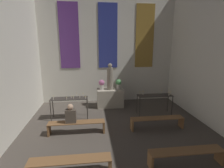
{
  "coord_description": "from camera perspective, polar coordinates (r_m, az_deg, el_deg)",
  "views": [
    {
      "loc": [
        -0.93,
        2.03,
        3.14
      ],
      "look_at": [
        0.0,
        9.65,
        1.35
      ],
      "focal_mm": 28.0,
      "sensor_mm": 36.0,
      "label": 1
    }
  ],
  "objects": [
    {
      "name": "pew_third_right",
      "position": [
        5.27,
        23.09,
        -20.35
      ],
      "size": [
        1.98,
        0.36,
        0.44
      ],
      "color": "brown",
      "rests_on": "ground_plane"
    },
    {
      "name": "wall_back",
      "position": [
        9.5,
        -1.36,
        11.97
      ],
      "size": [
        7.3,
        0.16,
        5.85
      ],
      "color": "silver",
      "rests_on": "ground_plane"
    },
    {
      "name": "pew_back_left",
      "position": [
        6.48,
        -11.45,
        -12.97
      ],
      "size": [
        1.98,
        0.36,
        0.44
      ],
      "color": "brown",
      "rests_on": "ground_plane"
    },
    {
      "name": "altar",
      "position": [
        8.89,
        -0.62,
        -4.53
      ],
      "size": [
        1.3,
        0.75,
        0.9
      ],
      "color": "#ADA38E",
      "rests_on": "ground_plane"
    },
    {
      "name": "candle_rack_right",
      "position": [
        8.04,
        13.81,
        -4.27
      ],
      "size": [
        1.54,
        0.5,
        1.09
      ],
      "color": "#332D28",
      "rests_on": "ground_plane"
    },
    {
      "name": "flower_vase_left",
      "position": [
        8.66,
        -3.41,
        0.04
      ],
      "size": [
        0.29,
        0.29,
        0.5
      ],
      "color": "beige",
      "rests_on": "altar"
    },
    {
      "name": "pew_third_left",
      "position": [
        4.72,
        -13.46,
        -23.91
      ],
      "size": [
        1.98,
        0.36,
        0.44
      ],
      "color": "brown",
      "rests_on": "ground_plane"
    },
    {
      "name": "flower_vase_right",
      "position": [
        8.75,
        2.11,
        0.19
      ],
      "size": [
        0.29,
        0.29,
        0.5
      ],
      "color": "beige",
      "rests_on": "altar"
    },
    {
      "name": "pew_back_right",
      "position": [
        6.89,
        14.5,
        -11.5
      ],
      "size": [
        1.98,
        0.36,
        0.44
      ],
      "color": "brown",
      "rests_on": "ground_plane"
    },
    {
      "name": "person_seated",
      "position": [
        6.33,
        -13.32,
        -9.64
      ],
      "size": [
        0.36,
        0.24,
        0.67
      ],
      "color": "#4C4238",
      "rests_on": "pew_back_left"
    },
    {
      "name": "candle_rack_left",
      "position": [
        7.6,
        -13.72,
        -5.3
      ],
      "size": [
        1.54,
        0.5,
        1.09
      ],
      "color": "#332D28",
      "rests_on": "ground_plane"
    },
    {
      "name": "statue",
      "position": [
        8.63,
        -0.64,
        2.14
      ],
      "size": [
        0.31,
        0.31,
        1.31
      ],
      "color": "gray",
      "rests_on": "altar"
    }
  ]
}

